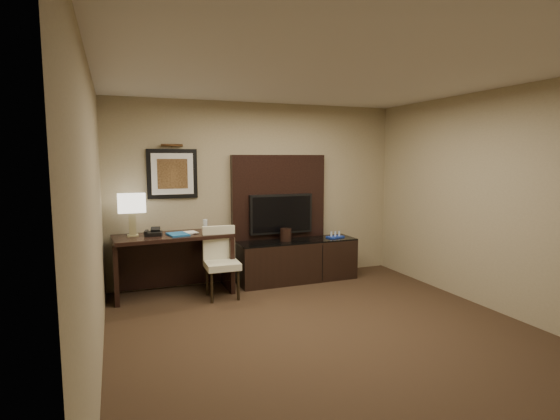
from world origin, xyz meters
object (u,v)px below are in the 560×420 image
desk (174,264)px  table_lamp (132,213)px  tv (281,214)px  ice_bucket (286,235)px  minibar_tray (335,235)px  water_bottle (205,226)px  credenza (297,260)px  desk_chair (222,264)px  desk_phone (153,232)px

desk → table_lamp: table_lamp is taller
tv → ice_bucket: size_ratio=5.25×
minibar_tray → ice_bucket: bearing=178.6°
water_bottle → ice_bucket: (1.22, -0.00, -0.20)m
credenza → table_lamp: bearing=178.1°
tv → credenza: bearing=-44.5°
desk → tv: (1.65, 0.19, 0.60)m
tv → desk_chair: size_ratio=1.09×
desk → table_lamp: bearing=170.5°
minibar_tray → tv: bearing=166.6°
credenza → minibar_tray: (0.64, -0.01, 0.36)m
tv → minibar_tray: bearing=-13.4°
desk → minibar_tray: size_ratio=5.98×
desk → desk_phone: (-0.26, -0.00, 0.47)m
table_lamp → desk_chair: bearing=-22.1°
desk → ice_bucket: desk is taller
tv → desk_phone: tv is taller
desk → water_bottle: (0.44, 0.01, 0.51)m
desk_chair → desk_phone: (-0.84, 0.40, 0.43)m
desk → tv: 1.77m
desk_chair → table_lamp: 1.37m
table_lamp → ice_bucket: 2.22m
minibar_tray → desk_chair: bearing=-168.5°
desk → minibar_tray: desk is taller
desk_chair → minibar_tray: bearing=12.9°
desk → table_lamp: size_ratio=2.55×
water_bottle → ice_bucket: 1.23m
desk_chair → table_lamp: size_ratio=1.50×
table_lamp → water_bottle: size_ratio=3.36×
table_lamp → water_bottle: table_lamp is taller
water_bottle → minibar_tray: (2.04, -0.02, -0.25)m
tv → ice_bucket: 0.34m
water_bottle → credenza: bearing=-0.5°
tv → desk_phone: size_ratio=4.55×
desk → ice_bucket: bearing=-3.9°
desk_phone → minibar_tray: desk_phone is taller
tv → minibar_tray: (0.84, -0.20, -0.34)m
minibar_tray → desk_phone: bearing=179.8°
desk_phone → water_bottle: (0.70, 0.01, 0.04)m
desk → desk_phone: desk_phone is taller
tv → table_lamp: bearing=-176.2°
ice_bucket → minibar_tray: (0.83, -0.02, -0.05)m
desk_phone → water_bottle: 0.71m
desk → desk_chair: size_ratio=1.70×
desk_phone → water_bottle: size_ratio=1.21×
table_lamp → desk_phone: size_ratio=2.78×
table_lamp → tv: bearing=3.8°
credenza → water_bottle: water_bottle is taller
tv → minibar_tray: size_ratio=3.83×
table_lamp → minibar_tray: 3.05m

